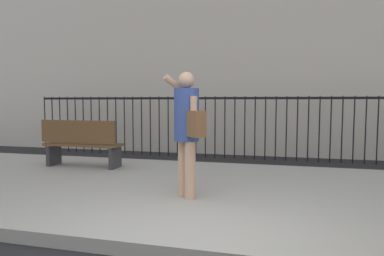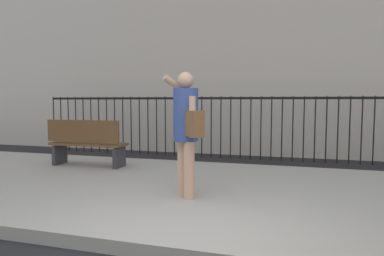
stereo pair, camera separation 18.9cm
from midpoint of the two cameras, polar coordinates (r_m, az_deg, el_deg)
sidewalk at (r=5.36m, az=7.01°, el=-10.77°), size 28.00×4.40×0.15m
iron_fence at (r=8.86m, az=11.05°, el=1.41°), size 12.03×0.04×1.60m
pedestrian_on_phone at (r=4.72m, az=0.25°, el=0.48°), size 0.68×0.70×1.72m
street_bench at (r=7.33m, az=-16.30°, el=-2.22°), size 1.60×0.45×0.95m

